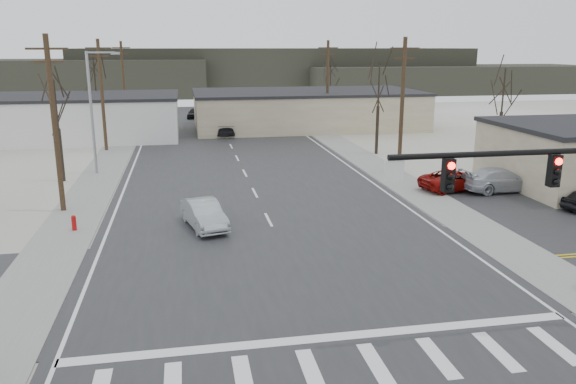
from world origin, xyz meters
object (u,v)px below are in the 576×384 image
car_parked_red (455,180)px  car_parked_silver (501,180)px  fire_hydrant (74,223)px  car_far_b (195,113)px  sedan_crossing (204,214)px  car_far_a (225,129)px

car_parked_red → car_parked_silver: (2.80, -0.89, 0.10)m
fire_hydrant → car_parked_silver: (26.20, 3.48, 0.35)m
fire_hydrant → car_parked_silver: size_ratio=0.16×
car_far_b → sedan_crossing: bearing=-78.8°
sedan_crossing → car_far_a: 31.64m
sedan_crossing → car_far_a: bearing=69.9°
car_parked_red → car_far_a: bearing=15.4°
sedan_crossing → car_parked_red: sedan_crossing is taller
car_far_a → car_parked_silver: car_parked_silver is taller
sedan_crossing → car_far_b: bearing=75.5°
sedan_crossing → car_far_b: 47.81m
sedan_crossing → car_far_b: sedan_crossing is taller
fire_hydrant → car_far_b: car_far_b is taller
fire_hydrant → sedan_crossing: bearing=-6.0°
car_parked_silver → sedan_crossing: bearing=98.6°
car_parked_red → car_parked_silver: bearing=-118.8°
fire_hydrant → car_far_a: car_far_a is taller
car_far_b → car_parked_red: (16.08, -42.75, -0.01)m
car_parked_silver → fire_hydrant: bearing=94.1°
fire_hydrant → car_far_a: bearing=71.7°
car_far_b → car_parked_silver: size_ratio=0.73×
fire_hydrant → car_parked_silver: car_parked_silver is taller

